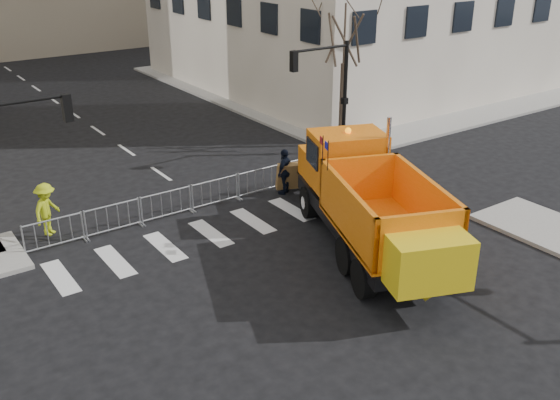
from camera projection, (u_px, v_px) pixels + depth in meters
ground at (331, 290)px, 18.90m from camera, size 120.00×120.00×0.00m
sidewalk_back at (198, 197)px, 25.25m from camera, size 64.00×5.00×0.15m
traffic_light_right at (345, 99)px, 29.43m from camera, size 0.18×0.18×5.40m
crowd_barriers at (191, 198)px, 23.99m from camera, size 12.60×0.60×1.10m
street_tree at (343, 71)px, 30.13m from camera, size 3.00×3.00×7.50m
plow_truck at (370, 201)px, 20.45m from camera, size 6.59×11.14×4.21m
cop_a at (321, 176)px, 24.97m from camera, size 0.85×0.82×1.97m
cop_b at (310, 171)px, 25.38m from camera, size 1.26×1.20×2.06m
cop_c at (285, 171)px, 25.48m from camera, size 1.21×0.95×1.92m
worker at (47, 209)px, 21.67m from camera, size 1.40×1.35×1.91m
newspaper_box at (369, 154)px, 28.25m from camera, size 0.47×0.42×1.10m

